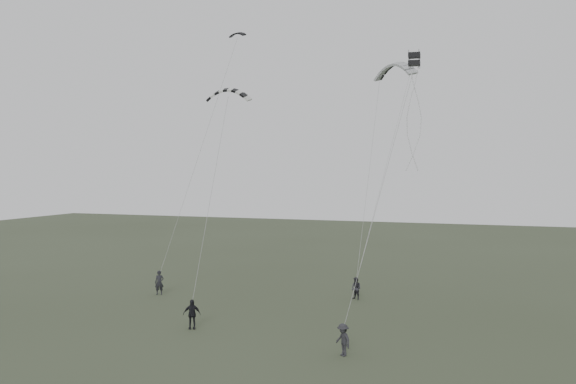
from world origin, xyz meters
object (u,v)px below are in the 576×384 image
(kite_dark_small, at_px, (237,33))
(kite_pale_large, at_px, (395,64))
(flyer_left, at_px, (159,283))
(flyer_far, at_px, (343,340))
(flyer_right, at_px, (356,288))
(kite_box, at_px, (414,59))
(flyer_center, at_px, (192,314))
(kite_striped, at_px, (228,90))

(kite_dark_small, height_order, kite_pale_large, kite_dark_small)
(flyer_left, height_order, flyer_far, flyer_left)
(flyer_right, distance_m, kite_box, 16.04)
(flyer_far, bearing_deg, kite_pale_large, 132.72)
(flyer_left, distance_m, flyer_far, 18.02)
(flyer_left, bearing_deg, kite_pale_large, 9.01)
(flyer_center, height_order, kite_dark_small, kite_dark_small)
(flyer_right, relative_size, kite_striped, 0.50)
(kite_box, bearing_deg, flyer_right, 127.57)
(flyer_far, bearing_deg, flyer_center, -149.16)
(kite_dark_small, relative_size, kite_box, 1.96)
(flyer_center, distance_m, kite_dark_small, 23.36)
(kite_box, bearing_deg, kite_striped, 166.05)
(flyer_right, relative_size, kite_pale_large, 0.40)
(flyer_center, height_order, flyer_far, flyer_center)
(flyer_left, relative_size, kite_pale_large, 0.45)
(kite_striped, distance_m, kite_box, 13.16)
(kite_pale_large, height_order, kite_box, kite_pale_large)
(flyer_center, bearing_deg, kite_dark_small, 79.99)
(flyer_far, relative_size, kite_box, 2.15)
(flyer_right, bearing_deg, kite_dark_small, -167.86)
(kite_pale_large, height_order, kite_striped, kite_pale_large)
(flyer_right, distance_m, flyer_center, 12.49)
(kite_box, bearing_deg, flyer_far, -113.02)
(flyer_far, relative_size, kite_striped, 0.51)
(flyer_right, height_order, kite_dark_small, kite_dark_small)
(kite_pale_large, xyz_separation_m, kite_box, (2.76, -11.40, -1.97))
(flyer_center, xyz_separation_m, kite_dark_small, (-3.05, 13.23, 19.01))
(kite_dark_small, bearing_deg, flyer_center, -64.43)
(kite_striped, bearing_deg, flyer_center, -93.22)
(flyer_right, xyz_separation_m, kite_dark_small, (-10.30, 3.06, 19.07))
(flyer_far, xyz_separation_m, kite_box, (2.52, 6.70, 14.48))
(flyer_center, height_order, kite_striped, kite_striped)
(kite_striped, bearing_deg, kite_dark_small, 95.62)
(flyer_right, xyz_separation_m, kite_pale_large, (1.66, 6.13, 16.46))
(flyer_far, height_order, kite_box, kite_box)
(kite_pale_large, bearing_deg, flyer_center, -84.60)
(kite_box, bearing_deg, kite_pale_large, 101.19)
(flyer_right, distance_m, kite_striped, 16.34)
(kite_striped, bearing_deg, kite_box, -23.86)
(flyer_left, relative_size, kite_striped, 0.57)
(kite_striped, height_order, kite_box, kite_box)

